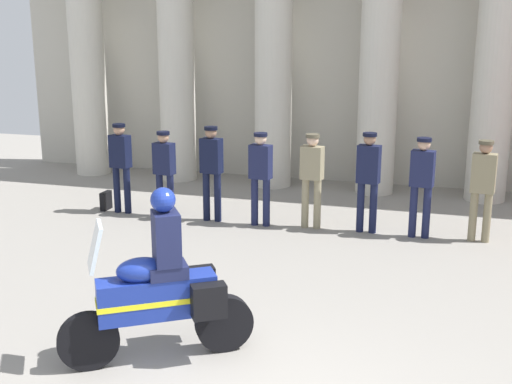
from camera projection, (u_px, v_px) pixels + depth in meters
The scene contains 11 objects.
colonnade_backdrop at pixel (383, 43), 13.92m from camera, with size 17.80×1.67×5.92m.
officer_in_row_0 at pixel (121, 161), 12.40m from camera, with size 0.41×0.27×1.73m.
officer_in_row_1 at pixel (164, 167), 12.17m from camera, with size 0.41×0.27×1.62m.
officer_in_row_2 at pixel (212, 166), 11.87m from camera, with size 0.41×0.27×1.76m.
officer_in_row_3 at pixel (261, 171), 11.58m from camera, with size 0.41×0.27×1.69m.
officer_in_row_4 at pixel (312, 173), 11.44m from camera, with size 0.41×0.27×1.69m.
officer_in_row_5 at pixel (368, 174), 11.18m from camera, with size 0.41×0.27×1.75m.
officer_in_row_6 at pixel (422, 179), 10.91m from camera, with size 0.41×0.27×1.72m.
officer_in_row_7 at pixel (483, 183), 10.70m from camera, with size 0.41×0.27×1.71m.
motorcycle_with_rider at pixel (163, 290), 6.87m from camera, with size 1.81×1.28×1.90m.
briefcase_on_ground at pixel (106, 201), 12.81m from camera, with size 0.10×0.32×0.36m, color black.
Camera 1 is at (1.56, -4.60, 3.47)m, focal length 45.84 mm.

